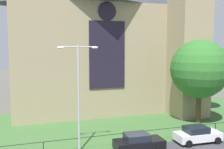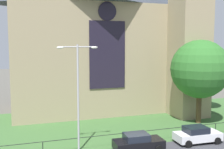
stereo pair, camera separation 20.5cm
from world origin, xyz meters
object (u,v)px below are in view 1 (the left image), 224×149
object	(u,v)px
tree_right_near	(200,69)
parked_car_black	(139,142)
tree_right_far	(208,74)
parked_car_white	(197,134)
streetlamp_near	(79,85)
church_building	(100,35)

from	to	relation	value
tree_right_near	parked_car_black	size ratio (longest dim) A/B	2.22
tree_right_near	tree_right_far	world-z (taller)	tree_right_near
tree_right_near	parked_car_white	xyz separation A→B (m)	(-4.11, -5.59, -5.42)
streetlamp_near	tree_right_near	bearing A→B (deg)	15.96
church_building	tree_right_far	bearing A→B (deg)	-19.95
church_building	streetlamp_near	world-z (taller)	church_building
tree_right_far	parked_car_black	distance (m)	19.61
tree_right_near	parked_car_white	size ratio (longest dim) A/B	2.22
church_building	tree_right_near	bearing A→B (deg)	-51.06
tree_right_far	parked_car_white	bearing A→B (deg)	-130.87
parked_car_black	parked_car_white	world-z (taller)	same
streetlamp_near	parked_car_white	world-z (taller)	streetlamp_near
tree_right_near	parked_car_black	xyz separation A→B (m)	(-10.05, -5.75, -5.42)
tree_right_near	tree_right_far	distance (m)	7.86
church_building	tree_right_far	size ratio (longest dim) A/B	3.61
parked_car_white	parked_car_black	bearing A→B (deg)	-176.06
streetlamp_near	parked_car_white	bearing A→B (deg)	-7.26
tree_right_far	church_building	bearing A→B (deg)	160.05
tree_right_far	parked_car_black	size ratio (longest dim) A/B	1.69
church_building	parked_car_white	distance (m)	19.29
church_building	streetlamp_near	size ratio (longest dim) A/B	2.91
parked_car_black	streetlamp_near	bearing A→B (deg)	164.54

